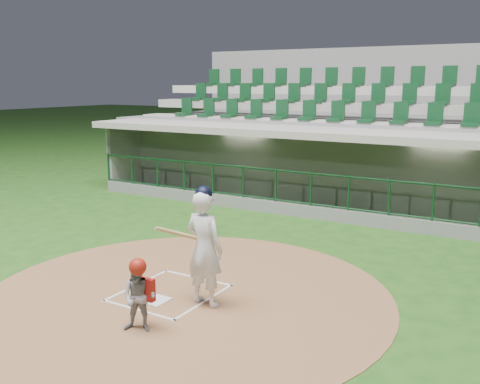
% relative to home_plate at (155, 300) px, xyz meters
% --- Properties ---
extents(ground, '(120.00, 120.00, 0.00)m').
position_rel_home_plate_xyz_m(ground, '(0.00, 0.70, -0.02)').
color(ground, '#1F4915').
rests_on(ground, ground).
extents(dirt_circle, '(7.20, 7.20, 0.01)m').
position_rel_home_plate_xyz_m(dirt_circle, '(0.30, 0.50, -0.02)').
color(dirt_circle, brown).
rests_on(dirt_circle, ground).
extents(home_plate, '(0.43, 0.43, 0.02)m').
position_rel_home_plate_xyz_m(home_plate, '(0.00, 0.00, 0.00)').
color(home_plate, silver).
rests_on(home_plate, dirt_circle).
extents(batter_box_chalk, '(1.55, 1.80, 0.01)m').
position_rel_home_plate_xyz_m(batter_box_chalk, '(0.00, 0.40, -0.00)').
color(batter_box_chalk, white).
rests_on(batter_box_chalk, ground).
extents(dugout_structure, '(16.40, 3.70, 3.00)m').
position_rel_home_plate_xyz_m(dugout_structure, '(0.13, 8.52, 0.94)').
color(dugout_structure, gray).
rests_on(dugout_structure, ground).
extents(seating_deck, '(17.00, 6.72, 5.15)m').
position_rel_home_plate_xyz_m(seating_deck, '(0.00, 11.61, 1.40)').
color(seating_deck, slate).
rests_on(seating_deck, ground).
extents(batter, '(0.91, 0.91, 2.03)m').
position_rel_home_plate_xyz_m(batter, '(0.81, 0.32, 1.00)').
color(batter, white).
rests_on(batter, dirt_circle).
extents(catcher, '(0.62, 0.56, 1.14)m').
position_rel_home_plate_xyz_m(catcher, '(0.52, -0.98, 0.56)').
color(catcher, gray).
rests_on(catcher, dirt_circle).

